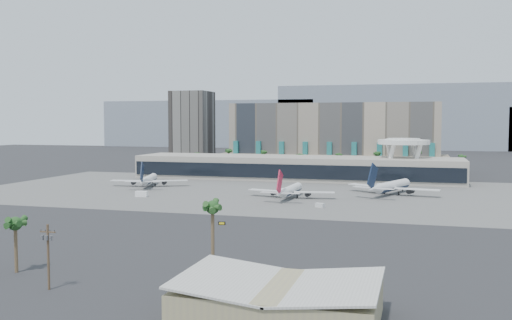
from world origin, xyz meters
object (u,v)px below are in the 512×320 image
(airliner_centre, at_px, (290,190))
(taxiway_sign, at_px, (222,223))
(utility_pole, at_px, (48,251))
(service_vehicle_a, at_px, (142,194))
(airliner_left, at_px, (149,180))
(service_vehicle_b, at_px, (320,205))
(airliner_right, at_px, (391,186))

(airliner_centre, xyz_separation_m, taxiway_sign, (-6.66, -62.85, -2.71))
(utility_pole, distance_m, service_vehicle_a, 128.08)
(airliner_left, distance_m, airliner_centre, 75.45)
(airliner_centre, bearing_deg, taxiway_sign, -93.93)
(utility_pole, relative_size, service_vehicle_b, 3.83)
(utility_pole, height_order, service_vehicle_a, utility_pole)
(airliner_left, height_order, airliner_centre, airliner_left)
(airliner_left, xyz_separation_m, airliner_centre, (72.42, -21.17, -0.08))
(utility_pole, relative_size, airliner_left, 0.33)
(service_vehicle_a, bearing_deg, utility_pole, -79.12)
(airliner_left, height_order, taxiway_sign, airliner_left)
(airliner_centre, bearing_deg, utility_pole, -94.49)
(service_vehicle_a, distance_m, service_vehicle_b, 74.95)
(airliner_left, bearing_deg, taxiway_sign, -68.35)
(service_vehicle_a, height_order, service_vehicle_b, service_vehicle_a)
(airliner_right, relative_size, taxiway_sign, 18.44)
(airliner_left, relative_size, service_vehicle_a, 7.70)
(airliner_left, xyz_separation_m, service_vehicle_b, (88.08, -42.73, -2.46))
(airliner_left, height_order, airliner_right, airliner_right)
(airliner_centre, height_order, taxiway_sign, airliner_centre)
(service_vehicle_a, distance_m, taxiway_sign, 72.47)
(airliner_centre, relative_size, taxiway_sign, 17.05)
(airliner_centre, xyz_separation_m, service_vehicle_b, (15.66, -21.56, -2.38))
(utility_pole, xyz_separation_m, service_vehicle_a, (-43.35, 120.37, -5.98))
(service_vehicle_b, bearing_deg, taxiway_sign, -97.14)
(airliner_left, bearing_deg, utility_pole, -86.07)
(airliner_right, xyz_separation_m, service_vehicle_b, (-22.45, -43.25, -2.82))
(service_vehicle_a, relative_size, taxiway_sign, 2.21)
(service_vehicle_b, height_order, taxiway_sign, service_vehicle_b)
(airliner_centre, xyz_separation_m, airliner_right, (38.11, 21.69, 0.44))
(airliner_right, bearing_deg, taxiway_sign, -96.67)
(airliner_right, relative_size, service_vehicle_b, 12.65)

